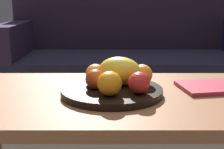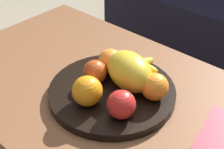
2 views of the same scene
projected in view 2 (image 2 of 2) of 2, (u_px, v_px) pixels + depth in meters
The scene contains 9 objects.
coffee_table at pixel (122, 111), 0.96m from camera, with size 1.25×0.66×0.45m.
fruit_bowl at pixel (112, 92), 0.94m from camera, with size 0.37×0.37×0.03m, color black.
melon_large_front at pixel (129, 71), 0.91m from camera, with size 0.16×0.11×0.11m, color yellow.
orange_front at pixel (155, 87), 0.88m from camera, with size 0.08×0.08×0.08m, color orange.
orange_left at pixel (87, 91), 0.86m from camera, with size 0.08×0.08×0.08m, color orange.
orange_right at pixel (110, 61), 0.98m from camera, with size 0.07×0.07×0.07m, color orange.
apple_front at pixel (95, 72), 0.94m from camera, with size 0.07×0.07×0.07m, color #B14417.
apple_left at pixel (121, 104), 0.82m from camera, with size 0.08×0.08×0.08m, color red.
banana_bunch at pixel (135, 71), 0.96m from camera, with size 0.16×0.16×0.06m.
Camera 2 is at (0.45, -0.55, 1.06)m, focal length 52.27 mm.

